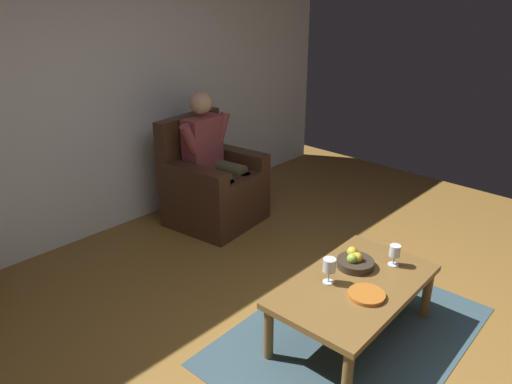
{
  "coord_description": "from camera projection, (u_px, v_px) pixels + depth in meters",
  "views": [
    {
      "loc": [
        1.92,
        1.01,
        2.08
      ],
      "look_at": [
        -0.49,
        -1.25,
        0.67
      ],
      "focal_mm": 33.64,
      "sensor_mm": 36.0,
      "label": 1
    }
  ],
  "objects": [
    {
      "name": "wall_back",
      "position": [
        82.0,
        87.0,
        3.97
      ],
      "size": [
        6.05,
        0.06,
        2.66
      ],
      "primitive_type": "cube",
      "color": "silver",
      "rests_on": "ground"
    },
    {
      "name": "ground_plane",
      "position": [
        357.0,
        384.0,
        2.74
      ],
      "size": [
        6.78,
        6.78,
        0.0
      ],
      "primitive_type": "plane",
      "color": "brown"
    },
    {
      "name": "wine_glass_near",
      "position": [
        329.0,
        266.0,
        2.93
      ],
      "size": [
        0.08,
        0.08,
        0.17
      ],
      "color": "silver",
      "rests_on": "coffee_table"
    },
    {
      "name": "decorative_dish",
      "position": [
        366.0,
        295.0,
        2.83
      ],
      "size": [
        0.22,
        0.22,
        0.02
      ],
      "primitive_type": "cylinder",
      "color": "#B16323",
      "rests_on": "coffee_table"
    },
    {
      "name": "person_seated",
      "position": [
        212.0,
        153.0,
        4.4
      ],
      "size": [
        0.65,
        0.58,
        1.26
      ],
      "rotation": [
        0.0,
        0.0,
        0.14
      ],
      "color": "#903F45",
      "rests_on": "ground"
    },
    {
      "name": "fruit_bowl",
      "position": [
        355.0,
        261.0,
        3.13
      ],
      "size": [
        0.24,
        0.24,
        0.11
      ],
      "color": "#33291F",
      "rests_on": "coffee_table"
    },
    {
      "name": "coffee_table",
      "position": [
        354.0,
        290.0,
        2.99
      ],
      "size": [
        1.13,
        0.68,
        0.4
      ],
      "rotation": [
        0.0,
        0.0,
        0.03
      ],
      "color": "brown",
      "rests_on": "ground"
    },
    {
      "name": "rug",
      "position": [
        350.0,
        335.0,
        3.12
      ],
      "size": [
        1.85,
        1.3,
        0.01
      ],
      "primitive_type": "cube",
      "rotation": [
        0.0,
        0.0,
        0.03
      ],
      "color": "#344B54",
      "rests_on": "ground"
    },
    {
      "name": "wine_glass_far",
      "position": [
        395.0,
        252.0,
        3.13
      ],
      "size": [
        0.07,
        0.07,
        0.15
      ],
      "color": "silver",
      "rests_on": "coffee_table"
    },
    {
      "name": "armchair",
      "position": [
        212.0,
        187.0,
        4.54
      ],
      "size": [
        0.86,
        0.83,
        1.01
      ],
      "rotation": [
        0.0,
        0.0,
        0.14
      ],
      "color": "#3E2719",
      "rests_on": "ground"
    }
  ]
}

